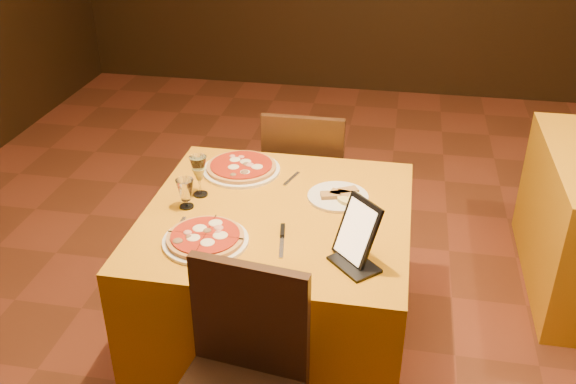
% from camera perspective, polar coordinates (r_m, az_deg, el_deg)
% --- Properties ---
extents(floor, '(6.00, 7.00, 0.01)m').
position_cam_1_polar(floor, '(3.17, 7.72, -13.42)').
color(floor, '#5E2D19').
rests_on(floor, ground).
extents(main_table, '(1.10, 1.10, 0.75)m').
position_cam_1_polar(main_table, '(2.89, -0.91, -8.15)').
color(main_table, '#C47B0C').
rests_on(main_table, floor).
extents(chair_main_far, '(0.48, 0.48, 0.91)m').
position_cam_1_polar(chair_main_far, '(3.54, 1.73, 1.01)').
color(chair_main_far, black).
rests_on(chair_main_far, floor).
extents(pizza_near, '(0.33, 0.33, 0.03)m').
position_cam_1_polar(pizza_near, '(2.49, -7.34, -4.16)').
color(pizza_near, white).
rests_on(pizza_near, main_table).
extents(pizza_far, '(0.36, 0.36, 0.03)m').
position_cam_1_polar(pizza_far, '(3.00, -4.17, 2.13)').
color(pizza_far, white).
rests_on(pizza_far, main_table).
extents(cutlet_dish, '(0.26, 0.26, 0.03)m').
position_cam_1_polar(cutlet_dish, '(2.78, 4.46, -0.31)').
color(cutlet_dish, white).
rests_on(cutlet_dish, main_table).
extents(wine_glass, '(0.09, 0.09, 0.19)m').
position_cam_1_polar(wine_glass, '(2.78, -7.90, 1.45)').
color(wine_glass, '#C4CB73').
rests_on(wine_glass, main_table).
extents(water_glass, '(0.07, 0.07, 0.13)m').
position_cam_1_polar(water_glass, '(2.71, -9.09, -0.14)').
color(water_glass, silver).
rests_on(water_glass, main_table).
extents(tablet, '(0.19, 0.19, 0.23)m').
position_cam_1_polar(tablet, '(2.34, 6.16, -3.45)').
color(tablet, black).
rests_on(tablet, main_table).
extents(knife, '(0.05, 0.20, 0.01)m').
position_cam_1_polar(knife, '(2.47, -0.56, -4.60)').
color(knife, '#ABACB1').
rests_on(knife, main_table).
extents(fork_near, '(0.02, 0.14, 0.01)m').
position_cam_1_polar(fork_near, '(2.61, -9.63, -3.04)').
color(fork_near, silver).
rests_on(fork_near, main_table).
extents(fork_far, '(0.06, 0.14, 0.01)m').
position_cam_1_polar(fork_far, '(2.92, 0.31, 1.19)').
color(fork_far, '#A7A8AE').
rests_on(fork_far, main_table).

